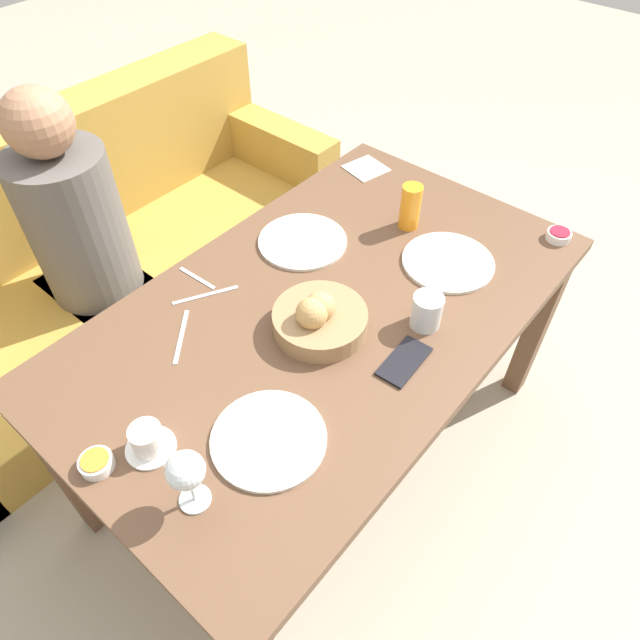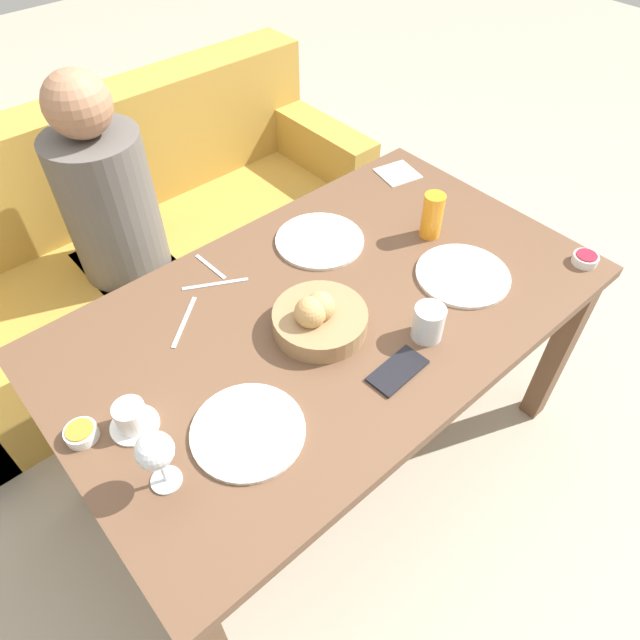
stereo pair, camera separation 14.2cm
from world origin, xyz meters
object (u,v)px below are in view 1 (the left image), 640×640
Objects in this scene: napkin at (366,168)px; cell_phone at (404,361)px; plate_near_left at (269,439)px; wine_glass at (186,472)px; juice_glass at (410,207)px; bread_basket at (319,318)px; couch at (110,269)px; jam_bowl_berry at (559,235)px; spoon_coffee at (197,278)px; plate_far_center at (303,241)px; seated_person at (94,270)px; jam_bowl_honey at (97,463)px; plate_near_right at (448,262)px; knife_silver at (181,336)px; coffee_cup at (148,440)px; fork_silver at (206,295)px; water_tumbler at (427,311)px.

cell_phone reaches higher than napkin.
wine_glass is (-0.19, 0.02, 0.11)m from plate_near_left.
napkin is (0.17, 0.29, -0.07)m from juice_glass.
bread_basket is at bearing 102.33° from cell_phone.
couch is 12.33× the size of napkin.
cell_phone is at bearing -87.45° from couch.
napkin is at bearing 95.44° from jam_bowl_berry.
couch is 13.46× the size of spoon_coffee.
plate_far_center is (0.23, 0.26, -0.03)m from bread_basket.
napkin is at bearing -45.73° from couch.
couch is 1.63× the size of seated_person.
couch is at bearing 58.63° from jam_bowl_honey.
seated_person reaches higher than jam_bowl_honey.
seated_person reaches higher than plate_far_center.
plate_near_right and plate_far_center have the same top height.
plate_near_right is 0.42m from plate_far_center.
knife_silver is at bearing -173.00° from napkin.
napkin is at bearing 59.46° from juice_glass.
coffee_cup is at bearing 134.92° from plate_near_left.
napkin is (0.77, 0.05, 0.00)m from fork_silver.
seated_person reaches higher than cell_phone.
plate_near_left is 0.56m from spoon_coffee.
plate_near_left is at bearing 170.34° from jam_bowl_berry.
fork_silver and spoon_coffee have the same top height.
juice_glass is 0.85× the size of fork_silver.
knife_silver is at bearing -178.28° from plate_far_center.
wine_glass reaches higher than fork_silver.
bread_basket is at bearing -131.63° from plate_far_center.
juice_glass is 0.34m from napkin.
plate_far_center is 0.52m from cell_phone.
napkin is (0.91, 0.11, 0.00)m from knife_silver.
bread_basket is at bearing 164.97° from plate_near_right.
plate_far_center reaches higher than knife_silver.
cell_phone is (0.29, -0.47, 0.00)m from knife_silver.
juice_glass is at bearing -1.53° from jam_bowl_honey.
coffee_cup is at bearing -141.70° from spoon_coffee.
juice_glass reaches higher than napkin.
plate_far_center is at bearing 131.57° from jam_bowl_berry.
water_tumbler reaches higher than jam_bowl_honey.
seated_person is at bearing 79.70° from plate_near_left.
water_tumbler is 0.65× the size of knife_silver.
napkin is (0.98, 0.48, -0.00)m from plate_near_left.
jam_bowl_honey is 0.48× the size of napkin.
seated_person is 1.16m from cell_phone.
spoon_coffee is (0.42, 0.33, -0.03)m from coffee_cup.
plate_near_left is 0.38m from knife_silver.
plate_near_left is 1.63× the size of cell_phone.
water_tumbler reaches higher than plate_near_right.
jam_bowl_honey is at bearing -156.40° from fork_silver.
coffee_cup is (-0.49, 0.05, -0.01)m from bread_basket.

